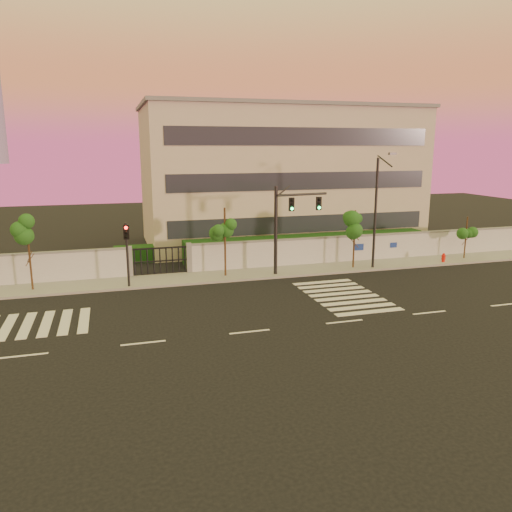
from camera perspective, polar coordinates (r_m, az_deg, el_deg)
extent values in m
plane|color=black|center=(24.20, -0.74, -8.66)|extent=(120.00, 120.00, 0.00)
cube|color=gray|center=(33.93, -5.54, -2.40)|extent=(60.00, 3.00, 0.15)
cube|color=#B2B5BA|center=(40.27, 14.69, 0.95)|extent=(31.00, 0.30, 2.00)
cube|color=slate|center=(40.09, 14.77, 2.43)|extent=(31.00, 0.36, 0.12)
cube|color=slate|center=(34.61, -14.21, -0.68)|extent=(0.35, 0.35, 2.20)
cube|color=slate|center=(34.96, -7.65, -0.28)|extent=(0.35, 0.35, 2.20)
cube|color=#0F3310|center=(40.03, 6.07, 1.07)|extent=(20.00, 2.00, 1.80)
cube|color=#0F3310|center=(39.71, -11.60, 0.35)|extent=(6.00, 1.50, 1.20)
cube|color=#BAB39E|center=(46.36, 2.64, 9.02)|extent=(24.00, 12.00, 12.00)
cube|color=#262D38|center=(41.10, 5.33, 3.65)|extent=(22.00, 0.08, 1.40)
cube|color=#262D38|center=(40.73, 5.43, 8.52)|extent=(22.00, 0.08, 1.40)
cube|color=#262D38|center=(40.65, 5.53, 13.45)|extent=(22.00, 0.08, 1.40)
cube|color=slate|center=(46.41, 2.72, 16.56)|extent=(24.40, 12.40, 0.30)
cube|color=silver|center=(27.67, -26.57, -7.26)|extent=(0.50, 4.00, 0.02)
cube|color=silver|center=(27.51, -24.72, -7.19)|extent=(0.50, 4.00, 0.02)
cube|color=silver|center=(27.39, -22.84, -7.11)|extent=(0.50, 4.00, 0.02)
cube|color=silver|center=(27.29, -20.96, -7.02)|extent=(0.50, 4.00, 0.02)
cube|color=silver|center=(27.22, -19.06, -6.92)|extent=(0.50, 4.00, 0.02)
cube|color=silver|center=(27.64, 12.88, -6.25)|extent=(4.00, 0.50, 0.02)
cube|color=silver|center=(28.39, 12.00, -5.71)|extent=(4.00, 0.50, 0.02)
cube|color=silver|center=(29.14, 11.16, -5.20)|extent=(4.00, 0.50, 0.02)
cube|color=silver|center=(29.90, 10.37, -4.71)|extent=(4.00, 0.50, 0.02)
cube|color=silver|center=(30.67, 9.61, -4.24)|extent=(4.00, 0.50, 0.02)
cube|color=silver|center=(31.45, 8.90, -3.80)|extent=(4.00, 0.50, 0.02)
cube|color=silver|center=(32.23, 8.22, -3.38)|extent=(4.00, 0.50, 0.02)
cube|color=silver|center=(33.02, 7.57, -2.98)|extent=(4.00, 0.50, 0.02)
cube|color=silver|center=(23.74, -25.08, -10.29)|extent=(2.00, 0.15, 0.01)
cube|color=silver|center=(23.44, -12.76, -9.67)|extent=(2.00, 0.15, 0.01)
cube|color=silver|center=(24.19, -0.74, -8.65)|extent=(2.00, 0.15, 0.01)
cube|color=silver|center=(25.91, 10.06, -7.40)|extent=(2.00, 0.15, 0.01)
cube|color=silver|center=(28.41, 19.19, -6.13)|extent=(2.00, 0.15, 0.01)
cube|color=silver|center=(31.51, 26.65, -4.97)|extent=(2.00, 0.15, 0.01)
cylinder|color=#382314|center=(33.05, -24.48, 0.25)|extent=(0.12, 0.12, 4.77)
sphere|color=#1E4B15|center=(32.80, -24.70, 2.69)|extent=(1.09, 1.09, 1.09)
sphere|color=#1E4B15|center=(33.06, -23.96, 1.57)|extent=(0.83, 0.83, 0.83)
sphere|color=#1E4B15|center=(32.78, -25.18, 1.80)|extent=(0.79, 0.79, 0.79)
cylinder|color=#382314|center=(33.45, -3.56, 1.48)|extent=(0.13, 0.13, 4.76)
sphere|color=#1E4B15|center=(33.21, -3.59, 3.90)|extent=(1.19, 1.19, 1.19)
sphere|color=#1E4B15|center=(33.62, -3.03, 2.77)|extent=(0.91, 0.91, 0.91)
sphere|color=#1E4B15|center=(33.06, -4.07, 3.02)|extent=(0.87, 0.87, 0.87)
cylinder|color=#382314|center=(36.46, 11.16, 1.79)|extent=(0.12, 0.12, 4.29)
sphere|color=#1E4B15|center=(36.25, 11.24, 3.80)|extent=(1.14, 1.14, 1.14)
sphere|color=#1E4B15|center=(36.70, 11.55, 2.87)|extent=(0.87, 0.87, 0.87)
sphere|color=#1E4B15|center=(36.04, 10.89, 3.07)|extent=(0.83, 0.83, 0.83)
cylinder|color=#382314|center=(42.16, 22.84, 1.86)|extent=(0.11, 0.11, 3.41)
sphere|color=#1E4B15|center=(42.01, 22.96, 3.23)|extent=(0.98, 0.98, 0.98)
sphere|color=#1E4B15|center=(42.42, 23.07, 2.60)|extent=(0.75, 0.75, 0.75)
sphere|color=#1E4B15|center=(41.79, 22.75, 2.73)|extent=(0.71, 0.71, 0.71)
cylinder|color=black|center=(33.75, 2.27, 2.77)|extent=(0.24, 0.24, 6.14)
cylinder|color=black|center=(34.07, 5.33, 7.02)|extent=(3.75, 0.68, 0.16)
cube|color=black|center=(33.81, 4.09, 5.91)|extent=(0.35, 0.18, 0.89)
sphere|color=#0CF259|center=(33.74, 4.14, 5.42)|extent=(0.20, 0.20, 0.20)
cube|color=black|center=(34.55, 7.18, 5.98)|extent=(0.35, 0.18, 0.89)
sphere|color=#0CF259|center=(34.48, 7.24, 5.50)|extent=(0.20, 0.20, 0.20)
cylinder|color=black|center=(31.88, -14.48, -0.01)|extent=(0.15, 0.15, 4.15)
cube|color=black|center=(31.55, -14.62, 2.67)|extent=(0.32, 0.17, 0.83)
sphere|color=red|center=(31.40, -14.64, 3.10)|extent=(0.18, 0.18, 0.18)
cylinder|color=black|center=(36.48, 13.47, 4.60)|extent=(0.18, 0.18, 7.95)
cylinder|color=black|center=(35.41, 14.51, 10.47)|extent=(0.10, 1.90, 0.77)
cube|color=#3F3F44|center=(34.64, 15.32, 11.21)|extent=(0.50, 0.25, 0.15)
cylinder|color=red|center=(40.44, 20.62, -0.45)|extent=(0.24, 0.24, 0.55)
cylinder|color=red|center=(40.38, 20.65, 0.01)|extent=(0.31, 0.31, 0.11)
sphere|color=red|center=(40.35, 20.67, 0.18)|extent=(0.20, 0.20, 0.20)
cylinder|color=red|center=(40.42, 20.63, -0.30)|extent=(0.32, 0.15, 0.11)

